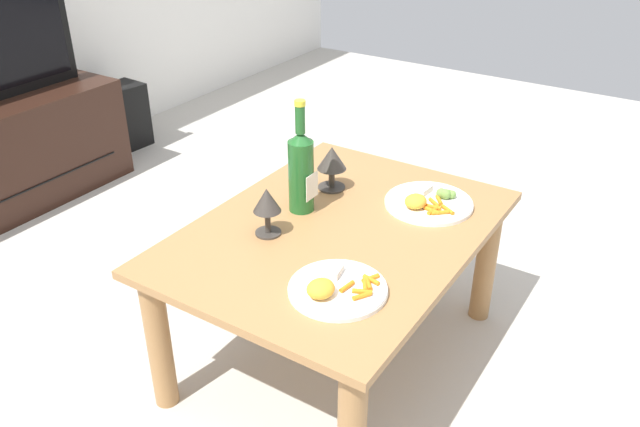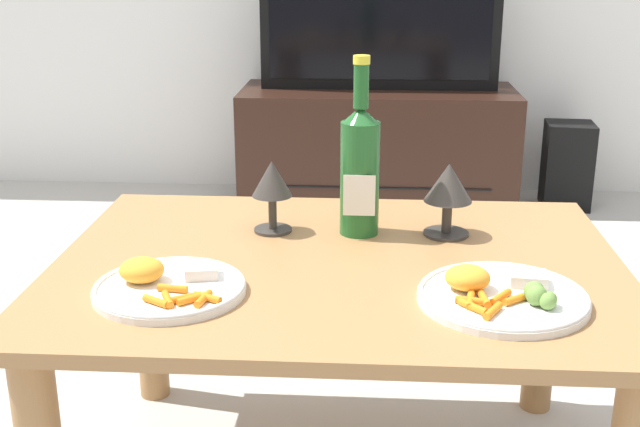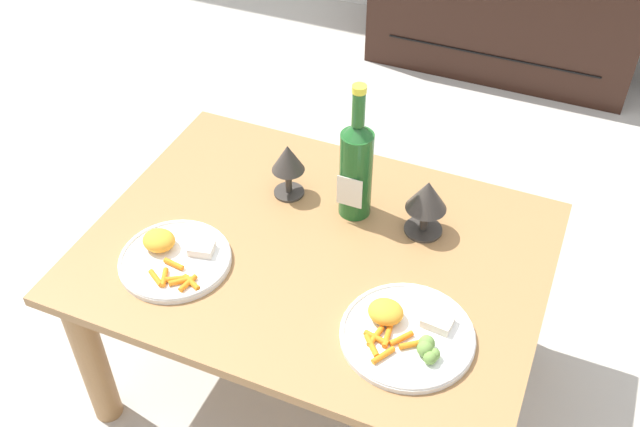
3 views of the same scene
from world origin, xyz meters
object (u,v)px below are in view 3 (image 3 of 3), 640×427
object	(u,v)px
tv_stand	(507,10)
goblet_right	(427,198)
goblet_left	(288,161)
dinner_plate_right	(407,333)
wine_bottle	(356,166)
dinner_plate_left	(174,257)
dining_table	(316,274)

from	to	relation	value
tv_stand	goblet_right	bearing A→B (deg)	-85.78
goblet_left	dinner_plate_right	bearing A→B (deg)	-37.87
tv_stand	goblet_right	world-z (taller)	goblet_right
wine_bottle	dinner_plate_left	bearing A→B (deg)	-134.48
dining_table	goblet_right	xyz separation A→B (m)	(0.21, 0.15, 0.19)
dinner_plate_left	goblet_right	bearing A→B (deg)	33.09
goblet_left	goblet_right	size ratio (longest dim) A/B	1.00
wine_bottle	dinner_plate_left	distance (m)	0.46
wine_bottle	dinner_plate_right	xyz separation A→B (m)	(0.23, -0.32, -0.13)
goblet_left	goblet_right	bearing A→B (deg)	0.00
dining_table	wine_bottle	xyz separation A→B (m)	(0.03, 0.15, 0.23)
tv_stand	goblet_left	world-z (taller)	goblet_left
dinner_plate_right	wine_bottle	bearing A→B (deg)	126.40
wine_bottle	goblet_right	distance (m)	0.18
dining_table	goblet_right	size ratio (longest dim) A/B	7.08
dining_table	goblet_left	distance (m)	0.28
goblet_right	dinner_plate_right	bearing A→B (deg)	-79.03
goblet_right	tv_stand	bearing A→B (deg)	94.22
wine_bottle	dinner_plate_left	xyz separation A→B (m)	(-0.31, -0.32, -0.13)
dining_table	dinner_plate_left	world-z (taller)	dinner_plate_left
goblet_left	goblet_right	xyz separation A→B (m)	(0.35, 0.00, -0.00)
dining_table	wine_bottle	distance (m)	0.28
tv_stand	dinner_plate_right	distance (m)	2.03
dining_table	dinner_plate_right	world-z (taller)	dinner_plate_right
tv_stand	goblet_right	size ratio (longest dim) A/B	7.47
dining_table	wine_bottle	bearing A→B (deg)	77.16
wine_bottle	dinner_plate_left	size ratio (longest dim) A/B	1.40
goblet_left	wine_bottle	bearing A→B (deg)	0.39
goblet_left	dinner_plate_right	distance (m)	0.52
goblet_left	dinner_plate_left	size ratio (longest dim) A/B	0.58
tv_stand	wine_bottle	size ratio (longest dim) A/B	3.10
tv_stand	dinner_plate_left	size ratio (longest dim) A/B	4.33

